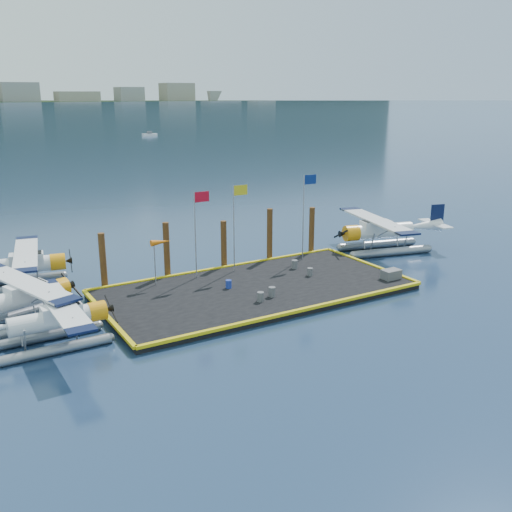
# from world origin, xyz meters

# --- Properties ---
(ground) EXTENTS (4000.00, 4000.00, 0.00)m
(ground) POSITION_xyz_m (0.00, 0.00, 0.00)
(ground) COLOR navy
(ground) RESTS_ON ground
(dock) EXTENTS (20.00, 10.00, 0.40)m
(dock) POSITION_xyz_m (0.00, 0.00, 0.20)
(dock) COLOR black
(dock) RESTS_ON ground
(dock_bumpers) EXTENTS (20.25, 10.25, 0.18)m
(dock_bumpers) POSITION_xyz_m (0.00, 0.00, 0.49)
(dock_bumpers) COLOR gold
(dock_bumpers) RESTS_ON dock
(far_backdrop) EXTENTS (3050.00, 2050.00, 810.00)m
(far_backdrop) POSITION_xyz_m (239.91, 1737.52, 9.45)
(far_backdrop) COLOR black
(far_backdrop) RESTS_ON ground
(seaplane_a) EXTENTS (7.89, 8.69, 3.11)m
(seaplane_a) POSITION_xyz_m (-13.16, -1.86, 1.35)
(seaplane_a) COLOR gray
(seaplane_a) RESTS_ON ground
(seaplane_b) EXTENTS (8.79, 9.41, 3.36)m
(seaplane_b) POSITION_xyz_m (-14.24, 1.96, 1.47)
(seaplane_b) COLOR gray
(seaplane_b) RESTS_ON ground
(seaplane_c) EXTENTS (8.67, 9.47, 3.35)m
(seaplane_c) POSITION_xyz_m (-13.11, 8.86, 1.46)
(seaplane_c) COLOR gray
(seaplane_c) RESTS_ON ground
(seaplane_d) EXTENTS (9.81, 10.62, 3.77)m
(seaplane_d) POSITION_xyz_m (14.00, 3.31, 1.64)
(seaplane_d) COLOR gray
(seaplane_d) RESTS_ON ground
(drum_0) EXTENTS (0.39, 0.39, 0.55)m
(drum_0) POSITION_xyz_m (-1.62, 0.71, 0.67)
(drum_0) COLOR #1B3099
(drum_0) RESTS_ON dock
(drum_1) EXTENTS (0.44, 0.44, 0.62)m
(drum_1) POSITION_xyz_m (-0.02, -2.12, 0.71)
(drum_1) COLOR #525257
(drum_1) RESTS_ON dock
(drum_2) EXTENTS (0.39, 0.39, 0.55)m
(drum_2) POSITION_xyz_m (4.57, 0.14, 0.68)
(drum_2) COLOR #525257
(drum_2) RESTS_ON dock
(drum_3) EXTENTS (0.42, 0.42, 0.60)m
(drum_3) POSITION_xyz_m (-1.09, -2.49, 0.70)
(drum_3) COLOR #525257
(drum_3) RESTS_ON dock
(drum_4) EXTENTS (0.44, 0.44, 0.62)m
(drum_4) POSITION_xyz_m (4.62, 2.12, 0.71)
(drum_4) COLOR #525257
(drum_4) RESTS_ON dock
(crate) EXTENTS (1.29, 0.86, 0.64)m
(crate) POSITION_xyz_m (9.00, -3.28, 0.72)
(crate) COLOR #525257
(crate) RESTS_ON dock
(flagpole_red) EXTENTS (1.14, 0.08, 6.00)m
(flagpole_red) POSITION_xyz_m (-2.29, 3.80, 4.40)
(flagpole_red) COLOR #929199
(flagpole_red) RESTS_ON dock
(flagpole_yellow) EXTENTS (1.14, 0.08, 6.20)m
(flagpole_yellow) POSITION_xyz_m (0.70, 3.80, 4.51)
(flagpole_yellow) COLOR #929199
(flagpole_yellow) RESTS_ON dock
(flagpole_blue) EXTENTS (1.14, 0.08, 6.50)m
(flagpole_blue) POSITION_xyz_m (6.70, 3.80, 4.69)
(flagpole_blue) COLOR #929199
(flagpole_blue) RESTS_ON dock
(windsock) EXTENTS (1.40, 0.44, 3.12)m
(windsock) POSITION_xyz_m (-5.03, 3.80, 3.23)
(windsock) COLOR #929199
(windsock) RESTS_ON dock
(piling_0) EXTENTS (0.44, 0.44, 4.00)m
(piling_0) POSITION_xyz_m (-8.50, 5.40, 2.00)
(piling_0) COLOR #432713
(piling_0) RESTS_ON ground
(piling_1) EXTENTS (0.44, 0.44, 4.20)m
(piling_1) POSITION_xyz_m (-4.00, 5.40, 2.10)
(piling_1) COLOR #432713
(piling_1) RESTS_ON ground
(piling_2) EXTENTS (0.44, 0.44, 3.80)m
(piling_2) POSITION_xyz_m (0.50, 5.40, 1.90)
(piling_2) COLOR #432713
(piling_2) RESTS_ON ground
(piling_3) EXTENTS (0.44, 0.44, 4.30)m
(piling_3) POSITION_xyz_m (4.50, 5.40, 2.15)
(piling_3) COLOR #432713
(piling_3) RESTS_ON ground
(piling_4) EXTENTS (0.44, 0.44, 4.00)m
(piling_4) POSITION_xyz_m (8.50, 5.40, 2.00)
(piling_4) COLOR #432713
(piling_4) RESTS_ON ground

